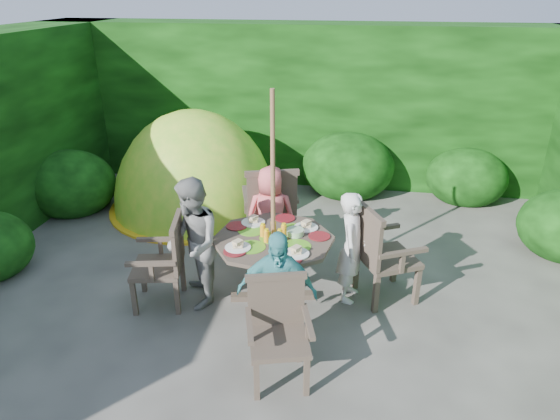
% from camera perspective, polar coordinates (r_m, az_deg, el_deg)
% --- Properties ---
extents(ground, '(60.00, 60.00, 0.00)m').
position_cam_1_polar(ground, '(5.19, -0.98, -11.35)').
color(ground, '#45433E').
rests_on(ground, ground).
extents(hedge_enclosure, '(9.00, 9.00, 2.50)m').
position_cam_1_polar(hedge_enclosure, '(5.81, 1.35, 6.52)').
color(hedge_enclosure, black).
rests_on(hedge_enclosure, ground).
extents(patio_table, '(1.48, 1.48, 0.87)m').
position_cam_1_polar(patio_table, '(5.04, -0.72, -4.35)').
color(patio_table, '#3A2F26').
rests_on(patio_table, ground).
extents(parasol_pole, '(0.05, 0.05, 2.20)m').
position_cam_1_polar(parasol_pole, '(4.82, -0.80, 0.77)').
color(parasol_pole, brown).
rests_on(parasol_pole, ground).
extents(garden_chair_right, '(0.74, 0.78, 1.00)m').
position_cam_1_polar(garden_chair_right, '(5.20, 11.41, -4.80)').
color(garden_chair_right, '#3A2F26').
rests_on(garden_chair_right, ground).
extents(garden_chair_left, '(0.59, 0.64, 0.91)m').
position_cam_1_polar(garden_chair_left, '(5.18, -13.05, -5.71)').
color(garden_chair_left, '#3A2F26').
rests_on(garden_chair_left, ground).
extents(garden_chair_back, '(0.77, 0.72, 1.06)m').
position_cam_1_polar(garden_chair_back, '(6.03, -1.08, 0.26)').
color(garden_chair_back, '#3A2F26').
rests_on(garden_chair_back, ground).
extents(garden_chair_front, '(0.62, 0.58, 0.86)m').
position_cam_1_polar(garden_chair_front, '(4.20, -0.23, -13.42)').
color(garden_chair_front, '#3A2F26').
rests_on(garden_chair_front, ground).
extents(child_right, '(0.33, 0.47, 1.19)m').
position_cam_1_polar(child_right, '(5.13, 8.22, -4.23)').
color(child_right, silver).
rests_on(child_right, ground).
extents(child_left, '(0.73, 0.80, 1.36)m').
position_cam_1_polar(child_left, '(5.05, -9.91, -3.82)').
color(child_left, gray).
rests_on(child_left, ground).
extents(child_back, '(0.63, 0.47, 1.19)m').
position_cam_1_polar(child_back, '(5.76, -1.06, -0.66)').
color(child_back, '#E65F62').
rests_on(child_back, ground).
extents(child_front, '(0.72, 0.34, 1.19)m').
position_cam_1_polar(child_front, '(4.36, -0.36, -9.54)').
color(child_front, teal).
rests_on(child_front, ground).
extents(dome_tent, '(2.63, 2.63, 2.88)m').
position_cam_1_polar(dome_tent, '(7.58, -9.54, 0.44)').
color(dome_tent, '#7FDA29').
rests_on(dome_tent, ground).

